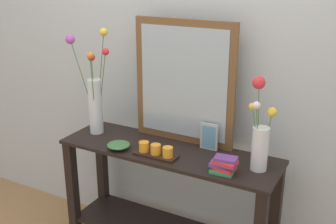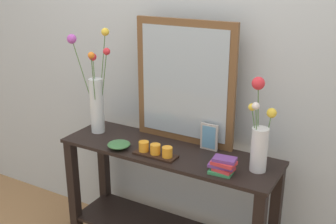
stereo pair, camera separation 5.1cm
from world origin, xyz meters
name	(u,v)px [view 1 (the left image)]	position (x,y,z in m)	size (l,w,h in m)	color
wall_back	(194,37)	(0.00, 0.31, 1.35)	(6.40, 0.08, 2.70)	#B2BCC1
console_table	(168,196)	(0.00, 0.00, 0.47)	(1.26, 0.38, 0.77)	black
mirror_leaning	(184,83)	(0.02, 0.16, 1.12)	(0.61, 0.03, 0.71)	brown
tall_vase_left	(94,96)	(-0.51, 0.02, 1.00)	(0.23, 0.21, 0.63)	silver
vase_right	(260,137)	(0.51, 0.02, 0.94)	(0.13, 0.13, 0.47)	silver
candle_tray	(156,151)	(-0.02, -0.10, 0.79)	(0.24, 0.09, 0.07)	black
picture_frame_small	(209,137)	(0.20, 0.12, 0.84)	(0.10, 0.01, 0.15)	#B7B2AD
decorative_bowl	(119,145)	(-0.25, -0.12, 0.79)	(0.13, 0.13, 0.04)	#38703D
book_stack	(224,165)	(0.37, -0.11, 0.81)	(0.14, 0.10, 0.08)	#388E56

